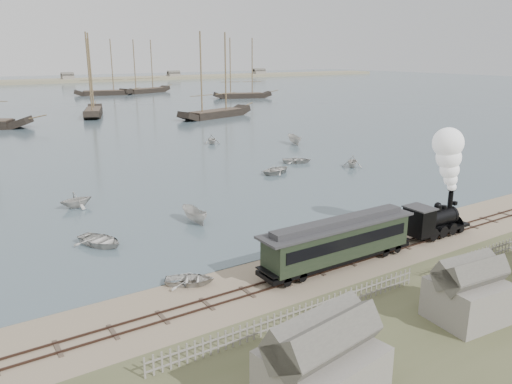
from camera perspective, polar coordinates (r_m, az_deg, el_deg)
ground at (r=38.87m, az=6.27°, el=-7.63°), size 600.00×600.00×0.00m
harbor_water at (r=199.35m, az=-26.75°, el=9.67°), size 600.00×336.00×0.06m
rail_track at (r=37.47m, az=8.22°, el=-8.56°), size 120.00×1.80×0.16m
picket_fence_west at (r=30.34m, az=5.03°, el=-14.72°), size 19.00×0.10×1.20m
picket_fence_east at (r=43.40m, az=25.82°, el=-6.64°), size 15.00×0.10×1.20m
shed_mid at (r=33.04m, az=22.73°, el=-13.29°), size 4.00×3.50×3.60m
locomotive at (r=45.40m, az=20.94°, el=0.36°), size 7.18×2.68×8.95m
passenger_coach at (r=37.27m, az=9.40°, el=-5.43°), size 13.16×2.54×3.20m
beached_dinghy at (r=34.87m, az=-7.56°, el=-9.90°), size 3.79×4.13×0.70m
rowboat_0 at (r=42.85m, az=-17.38°, el=-5.30°), size 5.21×4.64×0.89m
rowboat_1 at (r=53.78m, az=-19.88°, el=-0.80°), size 3.23×3.61×1.72m
rowboat_2 at (r=46.63m, az=-7.08°, el=-2.64°), size 3.70×1.64×1.39m
rowboat_3 at (r=71.40m, az=4.69°, el=3.66°), size 4.59×5.02×0.85m
rowboat_4 at (r=69.77m, az=10.97°, el=3.47°), size 4.07×4.11×1.64m
rowboat_5 at (r=86.13m, az=4.39°, el=5.99°), size 4.42×2.55×1.61m
rowboat_7 at (r=86.48m, az=-5.07°, el=6.02°), size 3.44×3.09×1.62m
rowboat_8 at (r=65.18m, az=2.47°, el=2.55°), size 4.28×5.11×0.91m
schooner_3 at (r=130.43m, az=-18.44°, el=12.62°), size 9.89×18.69×20.00m
schooner_4 at (r=121.70m, az=-4.73°, el=13.18°), size 21.64×10.71×20.00m
schooner_5 at (r=173.30m, az=-1.57°, el=13.97°), size 20.19×10.49×20.00m
schooner_8 at (r=193.40m, az=-17.22°, el=13.48°), size 21.11×9.00×20.00m
schooner_9 at (r=200.39m, az=-12.67°, el=13.84°), size 22.53×12.65×20.00m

